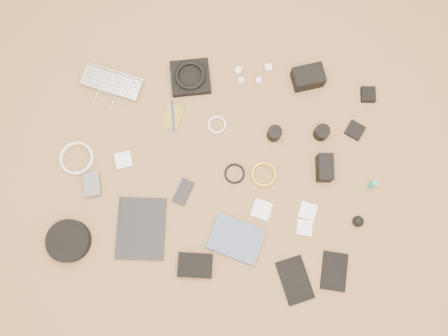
# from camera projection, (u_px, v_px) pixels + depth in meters

# --- Properties ---
(room_shell) EXTENTS (4.04, 4.04, 2.58)m
(room_shell) POSITION_uv_depth(u_px,v_px,m) (205.00, 32.00, 0.77)
(room_shell) COLOR olive
(room_shell) RESTS_ON ground
(laptop) EXTENTS (0.32, 0.25, 0.02)m
(laptop) POSITION_uv_depth(u_px,v_px,m) (109.00, 90.00, 2.06)
(laptop) COLOR silver
(laptop) RESTS_ON ground
(headphone_pouch) EXTENTS (0.22, 0.21, 0.03)m
(headphone_pouch) POSITION_uv_depth(u_px,v_px,m) (190.00, 78.00, 2.06)
(headphone_pouch) COLOR black
(headphone_pouch) RESTS_ON ground
(headphones) EXTENTS (0.18, 0.18, 0.02)m
(headphones) POSITION_uv_depth(u_px,v_px,m) (190.00, 75.00, 2.04)
(headphones) COLOR black
(headphones) RESTS_ON headphone_pouch
(charger_a) EXTENTS (0.04, 0.04, 0.03)m
(charger_a) POSITION_uv_depth(u_px,v_px,m) (238.00, 71.00, 2.07)
(charger_a) COLOR silver
(charger_a) RESTS_ON ground
(charger_b) EXTENTS (0.03, 0.03, 0.02)m
(charger_b) POSITION_uv_depth(u_px,v_px,m) (259.00, 80.00, 2.07)
(charger_b) COLOR silver
(charger_b) RESTS_ON ground
(charger_c) EXTENTS (0.04, 0.04, 0.03)m
(charger_c) POSITION_uv_depth(u_px,v_px,m) (268.00, 68.00, 2.07)
(charger_c) COLOR silver
(charger_c) RESTS_ON ground
(charger_d) EXTENTS (0.03, 0.03, 0.03)m
(charger_d) POSITION_uv_depth(u_px,v_px,m) (241.00, 81.00, 2.06)
(charger_d) COLOR silver
(charger_d) RESTS_ON ground
(dslr_camera) EXTENTS (0.17, 0.14, 0.08)m
(dslr_camera) POSITION_uv_depth(u_px,v_px,m) (308.00, 77.00, 2.04)
(dslr_camera) COLOR black
(dslr_camera) RESTS_ON ground
(lens_pouch) EXTENTS (0.07, 0.08, 0.03)m
(lens_pouch) POSITION_uv_depth(u_px,v_px,m) (368.00, 95.00, 2.05)
(lens_pouch) COLOR black
(lens_pouch) RESTS_ON ground
(notebook_olive) EXTENTS (0.10, 0.13, 0.01)m
(notebook_olive) POSITION_uv_depth(u_px,v_px,m) (173.00, 117.00, 2.04)
(notebook_olive) COLOR olive
(notebook_olive) RESTS_ON ground
(pen_blue) EXTENTS (0.04, 0.15, 0.01)m
(pen_blue) POSITION_uv_depth(u_px,v_px,m) (173.00, 116.00, 2.03)
(pen_blue) COLOR #122799
(pen_blue) RESTS_ON notebook_olive
(cable_white_a) EXTENTS (0.09, 0.09, 0.01)m
(cable_white_a) POSITION_uv_depth(u_px,v_px,m) (217.00, 125.00, 2.03)
(cable_white_a) COLOR silver
(cable_white_a) RESTS_ON ground
(lens_a) EXTENTS (0.07, 0.07, 0.07)m
(lens_a) POSITION_uv_depth(u_px,v_px,m) (274.00, 133.00, 1.99)
(lens_a) COLOR black
(lens_a) RESTS_ON ground
(lens_b) EXTENTS (0.08, 0.08, 0.06)m
(lens_b) POSITION_uv_depth(u_px,v_px,m) (322.00, 132.00, 1.99)
(lens_b) COLOR black
(lens_b) RESTS_ON ground
(card_reader) EXTENTS (0.10, 0.10, 0.02)m
(card_reader) POSITION_uv_depth(u_px,v_px,m) (355.00, 130.00, 2.02)
(card_reader) COLOR black
(card_reader) RESTS_ON ground
(power_brick) EXTENTS (0.09, 0.09, 0.03)m
(power_brick) POSITION_uv_depth(u_px,v_px,m) (124.00, 160.00, 1.98)
(power_brick) COLOR silver
(power_brick) RESTS_ON ground
(cable_white_b) EXTENTS (0.20, 0.20, 0.01)m
(cable_white_b) POSITION_uv_depth(u_px,v_px,m) (77.00, 158.00, 2.00)
(cable_white_b) COLOR silver
(cable_white_b) RESTS_ON ground
(cable_black) EXTENTS (0.12, 0.12, 0.01)m
(cable_black) POSITION_uv_depth(u_px,v_px,m) (235.00, 174.00, 1.98)
(cable_black) COLOR black
(cable_black) RESTS_ON ground
(cable_yellow) EXTENTS (0.14, 0.14, 0.01)m
(cable_yellow) POSITION_uv_depth(u_px,v_px,m) (264.00, 175.00, 1.98)
(cable_yellow) COLOR gold
(cable_yellow) RESTS_ON ground
(flash) EXTENTS (0.08, 0.12, 0.09)m
(flash) POSITION_uv_depth(u_px,v_px,m) (325.00, 168.00, 1.95)
(flash) COLOR black
(flash) RESTS_ON ground
(lens_cleaner) EXTENTS (0.03, 0.03, 0.08)m
(lens_cleaner) POSITION_uv_depth(u_px,v_px,m) (372.00, 185.00, 1.94)
(lens_cleaner) COLOR teal
(lens_cleaner) RESTS_ON ground
(battery_charger) EXTENTS (0.10, 0.12, 0.03)m
(battery_charger) POSITION_uv_depth(u_px,v_px,m) (92.00, 185.00, 1.96)
(battery_charger) COLOR #57575C
(battery_charger) RESTS_ON ground
(tablet) EXTENTS (0.24, 0.29, 0.01)m
(tablet) POSITION_uv_depth(u_px,v_px,m) (141.00, 228.00, 1.93)
(tablet) COLOR black
(tablet) RESTS_ON ground
(phone) EXTENTS (0.09, 0.13, 0.01)m
(phone) POSITION_uv_depth(u_px,v_px,m) (183.00, 192.00, 1.97)
(phone) COLOR black
(phone) RESTS_ON ground
(filter_case_left) EXTENTS (0.10, 0.10, 0.01)m
(filter_case_left) POSITION_uv_depth(u_px,v_px,m) (262.00, 210.00, 1.95)
(filter_case_left) COLOR silver
(filter_case_left) RESTS_ON ground
(filter_case_mid) EXTENTS (0.09, 0.09, 0.01)m
(filter_case_mid) POSITION_uv_depth(u_px,v_px,m) (308.00, 211.00, 1.95)
(filter_case_mid) COLOR silver
(filter_case_mid) RESTS_ON ground
(filter_case_right) EXTENTS (0.07, 0.07, 0.01)m
(filter_case_right) POSITION_uv_depth(u_px,v_px,m) (304.00, 228.00, 1.94)
(filter_case_right) COLOR silver
(filter_case_right) RESTS_ON ground
(air_blower) EXTENTS (0.05, 0.05, 0.05)m
(air_blower) POSITION_uv_depth(u_px,v_px,m) (358.00, 221.00, 1.92)
(air_blower) COLOR black
(air_blower) RESTS_ON ground
(headphone_case) EXTENTS (0.23, 0.23, 0.05)m
(headphone_case) POSITION_uv_depth(u_px,v_px,m) (69.00, 241.00, 1.90)
(headphone_case) COLOR black
(headphone_case) RESTS_ON ground
(drive_case) EXTENTS (0.15, 0.12, 0.04)m
(drive_case) POSITION_uv_depth(u_px,v_px,m) (195.00, 265.00, 1.89)
(drive_case) COLOR black
(drive_case) RESTS_ON ground
(paperback) EXTENTS (0.26, 0.22, 0.02)m
(paperback) POSITION_uv_depth(u_px,v_px,m) (229.00, 257.00, 1.90)
(paperback) COLOR #40516D
(paperback) RESTS_ON ground
(notebook_black_a) EXTENTS (0.19, 0.22, 0.01)m
(notebook_black_a) POSITION_uv_depth(u_px,v_px,m) (295.00, 280.00, 1.89)
(notebook_black_a) COLOR black
(notebook_black_a) RESTS_ON ground
(notebook_black_b) EXTENTS (0.11, 0.17, 0.01)m
(notebook_black_b) POSITION_uv_depth(u_px,v_px,m) (334.00, 271.00, 1.90)
(notebook_black_b) COLOR black
(notebook_black_b) RESTS_ON ground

